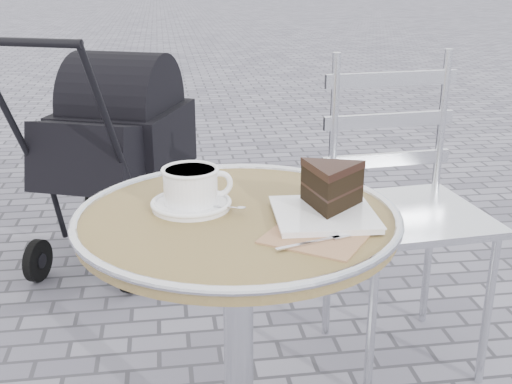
{
  "coord_description": "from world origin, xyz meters",
  "views": [
    {
      "loc": [
        -0.15,
        -1.3,
        1.25
      ],
      "look_at": [
        0.04,
        0.0,
        0.78
      ],
      "focal_mm": 45.0,
      "sensor_mm": 36.0,
      "label": 1
    }
  ],
  "objects": [
    {
      "name": "bistro_chair",
      "position": [
        0.58,
        0.57,
        0.62
      ],
      "size": [
        0.48,
        0.48,
        0.99
      ],
      "rotation": [
        0.0,
        0.0,
        0.09
      ],
      "color": "silver",
      "rests_on": "ground"
    },
    {
      "name": "cappuccino_set",
      "position": [
        -0.1,
        0.06,
        0.77
      ],
      "size": [
        0.2,
        0.18,
        0.09
      ],
      "rotation": [
        0.0,
        0.0,
        0.11
      ],
      "color": "white",
      "rests_on": "cafe_table"
    },
    {
      "name": "cafe_table",
      "position": [
        0.0,
        0.0,
        0.57
      ],
      "size": [
        0.72,
        0.72,
        0.74
      ],
      "color": "silver",
      "rests_on": "ground"
    },
    {
      "name": "cake_plate_set",
      "position": [
        0.2,
        -0.03,
        0.78
      ],
      "size": [
        0.28,
        0.34,
        0.11
      ],
      "rotation": [
        0.0,
        0.0,
        -0.05
      ],
      "color": "#A17358",
      "rests_on": "cafe_table"
    },
    {
      "name": "baby_stroller",
      "position": [
        -0.37,
        1.47,
        0.46
      ],
      "size": [
        0.77,
        1.07,
        1.02
      ],
      "rotation": [
        0.0,
        0.0,
        -0.38
      ],
      "color": "black",
      "rests_on": "ground"
    }
  ]
}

